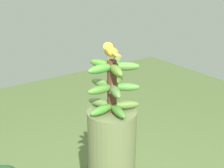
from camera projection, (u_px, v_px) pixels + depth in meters
banana_bunch at (112, 87)px, 1.47m from camera, size 0.29×0.29×0.28m
perched_bird at (110, 50)px, 1.42m from camera, size 0.08×0.20×0.08m
garden_rock at (103, 165)px, 2.94m from camera, size 0.41×0.39×0.25m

